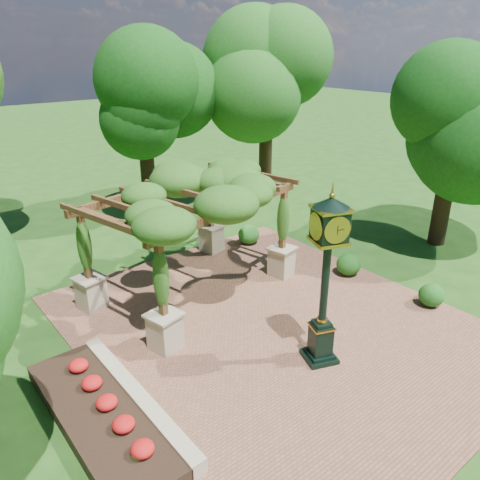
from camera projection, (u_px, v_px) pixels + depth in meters
ground at (297, 340)px, 12.93m from camera, size 120.00×120.00×0.00m
brick_plaza at (272, 324)px, 13.64m from camera, size 10.00×12.00×0.04m
border_wall at (137, 398)px, 10.55m from camera, size 0.35×5.00×0.40m
flower_bed at (100, 418)px, 10.04m from camera, size 1.50×5.00×0.36m
pedestal_clock at (326, 267)px, 11.11m from camera, size 1.14×1.14×4.48m
pergola at (189, 196)px, 14.24m from camera, size 7.07×5.24×4.01m
sundial at (179, 224)px, 19.84m from camera, size 0.76×0.76×1.07m
shrub_front at (431, 295)px, 14.46m from camera, size 0.87×0.87×0.71m
shrub_mid at (349, 264)px, 16.39m from camera, size 1.00×1.00×0.76m
shrub_back at (249, 234)px, 18.93m from camera, size 1.03×1.03×0.77m
tree_north at (142, 105)px, 20.99m from camera, size 3.98×3.98×7.33m
tree_east_far at (267, 84)px, 22.54m from camera, size 4.77×4.77×8.37m
tree_east_near at (459, 109)px, 17.13m from camera, size 4.45×4.45×7.79m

